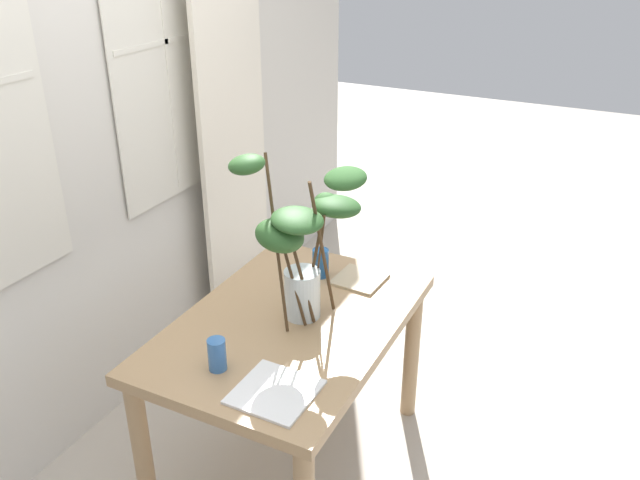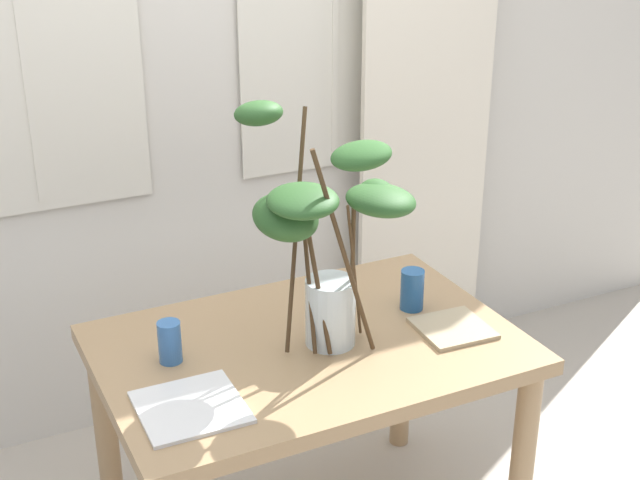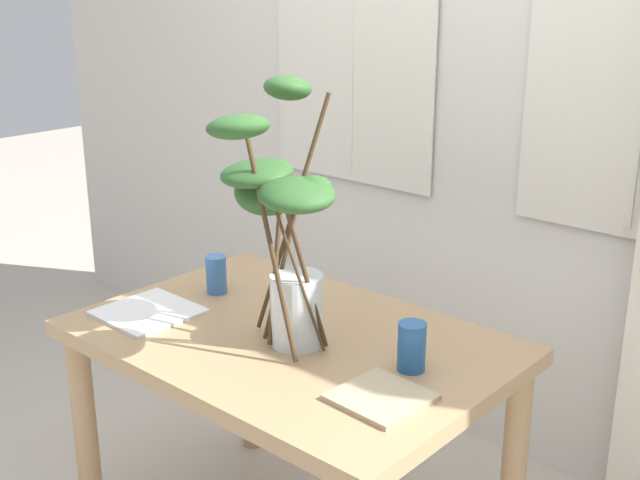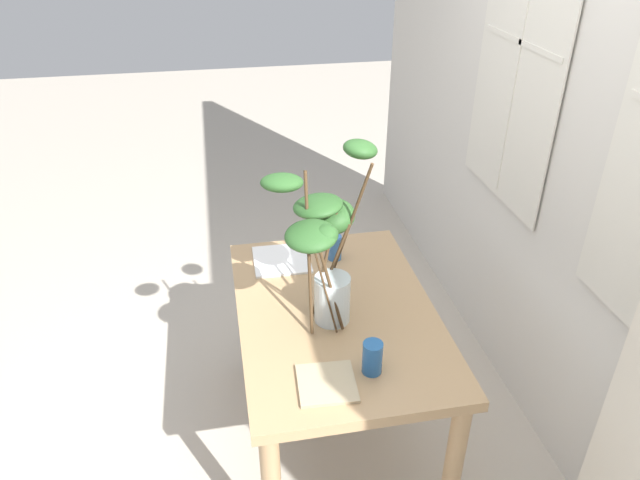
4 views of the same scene
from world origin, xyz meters
TOP-DOWN VIEW (x-y plane):
  - ground at (0.00, 0.00)m, footprint 14.00×14.00m
  - back_wall_with_windows at (0.00, 1.03)m, footprint 5.05×0.14m
  - dining_table at (0.00, 0.00)m, footprint 1.22×0.82m
  - vase_with_branches at (0.02, -0.05)m, footprint 0.48×0.50m
  - drinking_glass_blue_left at (-0.39, 0.08)m, footprint 0.07×0.07m
  - drinking_glass_blue_right at (0.38, 0.05)m, footprint 0.07×0.07m
  - plate_square_left at (-0.42, -0.18)m, footprint 0.27×0.27m
  - plate_square_right at (0.42, -0.13)m, footprint 0.22×0.22m

SIDE VIEW (x-z plane):
  - ground at x=0.00m, z-range 0.00..0.00m
  - dining_table at x=0.00m, z-range 0.26..1.02m
  - plate_square_left at x=-0.42m, z-range 0.76..0.77m
  - plate_square_right at x=0.42m, z-range 0.76..0.77m
  - drinking_glass_blue_left at x=-0.39m, z-range 0.76..0.88m
  - drinking_glass_blue_right at x=0.38m, z-range 0.76..0.89m
  - vase_with_branches at x=0.02m, z-range 0.76..1.48m
  - back_wall_with_windows at x=0.00m, z-range 0.01..2.80m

